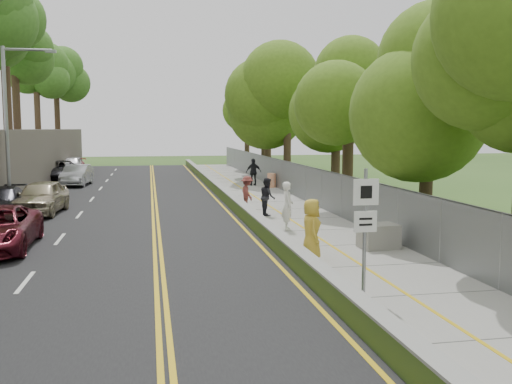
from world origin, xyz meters
TOP-DOWN VIEW (x-y plane):
  - ground at (0.00, 0.00)m, footprint 140.00×140.00m
  - road at (-5.40, 15.00)m, footprint 11.20×66.00m
  - sidewalk at (2.55, 15.00)m, footprint 4.20×66.00m
  - jersey_barrier at (0.25, 15.00)m, footprint 0.42×66.00m
  - chainlink_fence at (4.65, 15.00)m, footprint 0.04×66.00m
  - trees_fenceside at (7.00, 15.00)m, footprint 7.00×66.00m
  - streetlight at (-10.46, 14.00)m, footprint 2.52×0.22m
  - signpost at (1.05, -3.02)m, footprint 0.62×0.09m
  - construction_barrel at (4.30, 22.47)m, footprint 0.59×0.59m
  - concrete_block at (3.65, 2.32)m, footprint 1.30×1.02m
  - car_3 at (-10.60, 12.08)m, footprint 2.11×4.71m
  - car_4 at (-9.00, 12.71)m, footprint 2.28×4.83m
  - car_5 at (-9.00, 26.44)m, footprint 1.97×4.61m
  - car_6 at (-10.60, 30.36)m, footprint 3.07×5.80m
  - car_7 at (-10.60, 36.14)m, footprint 2.32×4.90m
  - car_8 at (-10.60, 36.14)m, footprint 2.07×4.84m
  - painter_0 at (0.91, 1.00)m, footprint 0.68×0.98m
  - painter_1 at (1.45, 6.26)m, footprint 0.54×0.75m
  - painter_2 at (1.45, 10.17)m, footprint 0.70×0.88m
  - painter_3 at (0.80, 12.00)m, footprint 0.77×1.17m
  - person_far at (3.32, 24.00)m, footprint 1.18×0.61m

SIDE VIEW (x-z plane):
  - ground at x=0.00m, z-range 0.00..0.00m
  - road at x=-5.40m, z-range 0.00..0.04m
  - sidewalk at x=2.55m, z-range 0.00..0.05m
  - jersey_barrier at x=0.25m, z-range 0.00..0.60m
  - concrete_block at x=3.65m, z-range 0.05..0.87m
  - construction_barrel at x=4.30m, z-range 0.05..1.03m
  - car_3 at x=-10.60m, z-range 0.04..1.38m
  - car_7 at x=-10.60m, z-range 0.04..1.42m
  - car_5 at x=-9.00m, z-range 0.04..1.52m
  - car_6 at x=-10.60m, z-range 0.04..1.59m
  - car_4 at x=-9.00m, z-range 0.04..1.64m
  - car_8 at x=-10.60m, z-range 0.04..1.67m
  - painter_3 at x=0.80m, z-range 0.05..1.75m
  - painter_2 at x=1.45m, z-range 0.05..1.80m
  - painter_0 at x=0.91m, z-range 0.05..1.95m
  - chainlink_fence at x=4.65m, z-range 0.00..2.00m
  - person_far at x=3.32m, z-range 0.05..1.97m
  - painter_1 at x=1.45m, z-range 0.05..1.98m
  - signpost at x=1.05m, z-range 0.41..3.51m
  - streetlight at x=-10.46m, z-range 0.64..8.64m
  - trees_fenceside at x=7.00m, z-range 0.00..14.00m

